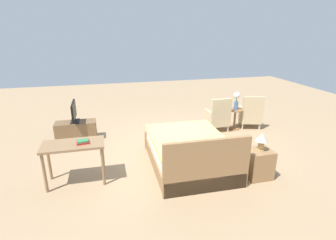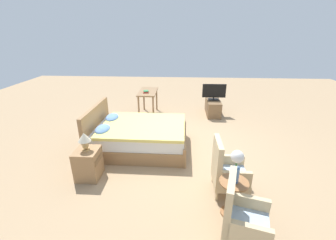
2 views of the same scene
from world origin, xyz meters
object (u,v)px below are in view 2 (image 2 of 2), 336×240
bed (138,136)px  flower_vase (237,163)px  table_lamp (84,139)px  tv_flatscreen (214,92)px  nightstand (88,164)px  tv_stand (213,107)px  side_table (232,194)px  armchair_by_window_left (242,219)px  book_stack (146,92)px  vanity_desk (148,95)px  armchair_by_window_right (227,172)px

bed → flower_vase: flower_vase is taller
table_lamp → tv_flatscreen: size_ratio=0.47×
nightstand → tv_stand: bearing=-37.7°
side_table → tv_flatscreen: bearing=-3.6°
armchair_by_window_left → book_stack: (4.28, 1.79, 0.40)m
flower_vase → book_stack: (3.81, 1.77, -0.07)m
side_table → vanity_desk: vanity_desk is taller
side_table → flower_vase: flower_vase is taller
bed → table_lamp: bed is taller
bed → book_stack: bearing=2.9°
armchair_by_window_right → bed: bearing=51.2°
armchair_by_window_left → flower_vase: 0.67m
side_table → book_stack: (3.81, 1.77, 0.43)m
armchair_by_window_left → tv_flatscreen: 4.63m
vanity_desk → book_stack: 0.22m
bed → armchair_by_window_left: 2.87m
tv_flatscreen → book_stack: 2.06m
armchair_by_window_left → tv_flatscreen: bearing=-3.0°
side_table → tv_stand: size_ratio=0.58×
armchair_by_window_right → book_stack: 3.79m
side_table → vanity_desk: 4.35m
tv_flatscreen → vanity_desk: 2.01m
bed → tv_flatscreen: size_ratio=2.87×
armchair_by_window_right → tv_stand: size_ratio=0.96×
bed → nightstand: bed is taller
table_lamp → book_stack: 3.12m
table_lamp → vanity_desk: (3.24, -0.62, -0.12)m
bed → flower_vase: size_ratio=4.26×
vanity_desk → book_stack: (-0.17, 0.03, 0.14)m
flower_vase → book_stack: flower_vase is taller
vanity_desk → tv_stand: bearing=-85.4°
nightstand → table_lamp: (0.00, 0.00, 0.49)m
nightstand → tv_stand: (3.40, -2.62, -0.04)m
bed → vanity_desk: bed is taller
tv_flatscreen → side_table: bearing=176.4°
book_stack → nightstand: bearing=169.1°
vanity_desk → book_stack: book_stack is taller
vanity_desk → table_lamp: bearing=169.2°
bed → vanity_desk: size_ratio=1.95×
side_table → nightstand: bearing=72.6°
nightstand → armchair_by_window_right: bearing=-96.0°
armchair_by_window_left → book_stack: bearing=22.6°
armchair_by_window_right → side_table: 0.49m
nightstand → tv_stand: size_ratio=0.57×
tv_flatscreen → armchair_by_window_left: bearing=177.0°
nightstand → bed: bearing=-32.1°
armchair_by_window_left → flower_vase: bearing=1.7°
tv_stand → tv_flatscreen: (0.00, 0.00, 0.48)m
book_stack → vanity_desk: bearing=-9.9°
armchair_by_window_right → tv_stand: bearing=-3.9°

